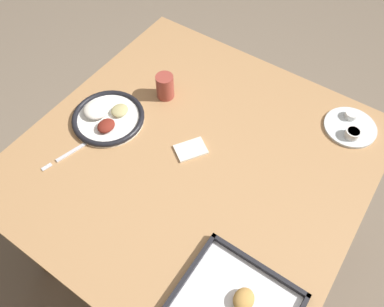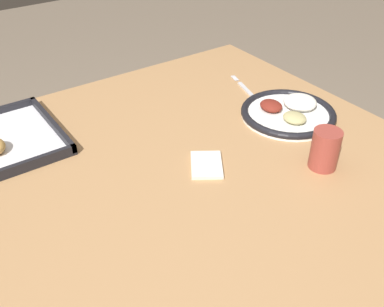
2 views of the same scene
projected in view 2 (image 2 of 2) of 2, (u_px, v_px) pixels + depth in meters
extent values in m
cube|color=#AD7F51|center=(195.00, 172.00, 1.05)|extent=(1.09, 1.09, 0.03)
cylinder|color=#AD7F51|center=(223.00, 142.00, 1.83)|extent=(0.06, 0.06, 0.72)
cylinder|color=white|center=(288.00, 115.00, 1.23)|extent=(0.25, 0.25, 0.01)
torus|color=black|center=(288.00, 113.00, 1.22)|extent=(0.26, 0.26, 0.02)
ellipsoid|color=white|center=(300.00, 102.00, 1.24)|extent=(0.09, 0.09, 0.03)
ellipsoid|color=maroon|center=(271.00, 106.00, 1.23)|extent=(0.07, 0.06, 0.03)
ellipsoid|color=tan|center=(295.00, 118.00, 1.18)|extent=(0.06, 0.06, 0.02)
cube|color=silver|center=(250.00, 94.00, 1.33)|extent=(0.15, 0.05, 0.00)
cylinder|color=silver|center=(236.00, 78.00, 1.42)|extent=(0.03, 0.01, 0.00)
cylinder|color=silver|center=(235.00, 78.00, 1.42)|extent=(0.03, 0.01, 0.00)
cylinder|color=silver|center=(234.00, 78.00, 1.42)|extent=(0.03, 0.01, 0.00)
cylinder|color=silver|center=(233.00, 78.00, 1.42)|extent=(0.03, 0.01, 0.00)
cube|color=black|center=(52.00, 123.00, 1.17)|extent=(0.30, 0.01, 0.02)
cube|color=black|center=(12.00, 170.00, 1.01)|extent=(0.01, 0.30, 0.02)
cylinder|color=#993D33|center=(325.00, 149.00, 1.02)|extent=(0.07, 0.07, 0.10)
cube|color=silver|center=(207.00, 165.00, 1.04)|extent=(0.12, 0.12, 0.01)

